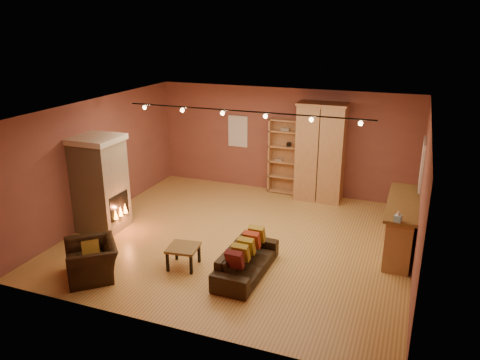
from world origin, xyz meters
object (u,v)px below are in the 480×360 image
at_px(bookcase, 285,155).
at_px(loveseat, 246,256).
at_px(bar_counter, 401,226).
at_px(coffee_table, 183,250).
at_px(armchair, 91,254).
at_px(armoire, 321,152).
at_px(fireplace, 100,184).

relative_size(bookcase, loveseat, 1.13).
distance_m(bar_counter, coffee_table, 4.35).
xyz_separation_m(bar_counter, loveseat, (-2.56, -1.99, -0.18)).
bearing_deg(armchair, armoire, 108.04).
bearing_deg(loveseat, bar_counter, -50.93).
xyz_separation_m(armoire, loveseat, (-0.43, -4.26, -0.90)).
bearing_deg(bookcase, loveseat, -82.89).
bearing_deg(armchair, bookcase, 117.46).
xyz_separation_m(bar_counter, coffee_table, (-3.76, -2.17, -0.18)).
bearing_deg(fireplace, armchair, -59.13).
bearing_deg(fireplace, bookcase, 50.19).
distance_m(armoire, coffee_table, 4.82).
bearing_deg(coffee_table, fireplace, 159.70).
bearing_deg(coffee_table, armchair, -147.15).
relative_size(bookcase, armoire, 0.80).
height_order(bookcase, bar_counter, bookcase).
distance_m(bookcase, armchair, 5.95).
relative_size(fireplace, bookcase, 1.05).
bearing_deg(armoire, coffee_table, -110.18).
distance_m(armchair, coffee_table, 1.66).
height_order(armoire, bar_counter, armoire).
bearing_deg(bar_counter, armoire, 133.14).
xyz_separation_m(armoire, coffee_table, (-1.63, -4.44, -0.91)).
bearing_deg(loveseat, armoire, -4.57).
height_order(bookcase, loveseat, bookcase).
bearing_deg(coffee_table, bar_counter, 29.99).
xyz_separation_m(armoire, armchair, (-3.03, -5.34, -0.83)).
distance_m(loveseat, armchair, 2.81).
bearing_deg(armoire, bookcase, 167.78).
relative_size(armoire, armchair, 2.16).
relative_size(armchair, coffee_table, 1.89).
xyz_separation_m(armoire, bar_counter, (2.13, -2.27, -0.73)).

